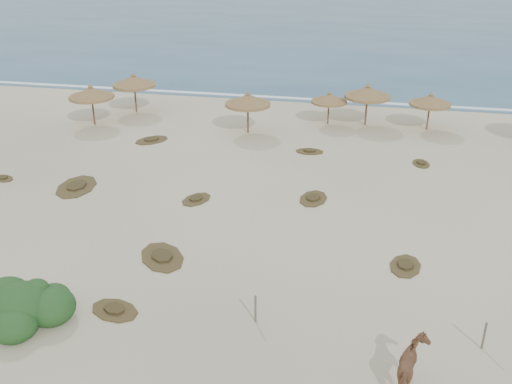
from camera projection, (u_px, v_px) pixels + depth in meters
The scene contains 23 objects.
ground at pixel (219, 266), 23.57m from camera, with size 160.00×160.00×0.00m, color beige.
ocean at pixel (342, 16), 90.20m from camera, with size 200.00×100.00×0.01m, color #254F71.
foam_line at pixel (302, 99), 46.67m from camera, with size 70.00×0.60×0.01m, color white.
palapa_0 at pixel (134, 81), 42.41m from camera, with size 3.48×3.48×3.01m.
palapa_1 at pixel (91, 93), 39.64m from camera, with size 3.73×3.73×2.94m.
palapa_2 at pixel (248, 100), 38.08m from camera, with size 3.52×3.52×2.90m.
palapa_3 at pixel (329, 99), 39.94m from camera, with size 2.73×2.73×2.39m.
palapa_4 at pixel (368, 93), 39.54m from camera, with size 4.12×4.12×3.01m.
palapa_5 at pixel (430, 101), 38.76m from camera, with size 3.32×3.32×2.64m.
horse at pixel (413, 367), 17.05m from camera, with size 0.83×1.83×1.55m, color #8F5F41.
fence_post_near at pixel (255, 309), 20.04m from camera, with size 0.08×0.08×1.09m, color #695B4E.
fence_post_far at pixel (484, 336), 18.75m from camera, with size 0.08×0.08×1.06m, color #695B4E.
bush at pixel (22, 307), 20.16m from camera, with size 3.65×3.21×1.63m.
scrub_1 at pixel (76, 186), 30.74m from camera, with size 2.43×3.35×0.16m.
scrub_2 at pixel (196, 199), 29.30m from camera, with size 1.79×2.14×0.16m.
scrub_3 at pixel (313, 198), 29.39m from camera, with size 1.69×2.29×0.16m.
scrub_4 at pixel (405, 266), 23.52m from camera, with size 1.58×2.12×0.16m.
scrub_6 at pixel (152, 140), 37.49m from camera, with size 2.63×2.73×0.16m.
scrub_7 at pixel (310, 151), 35.60m from camera, with size 1.82×1.25×0.16m.
scrub_8 at pixel (3, 178), 31.75m from camera, with size 1.56×1.28×0.16m.
scrub_9 at pixel (162, 257), 24.17m from camera, with size 2.98×3.16×0.16m.
scrub_10 at pixel (421, 163), 33.76m from camera, with size 1.19×1.63×0.16m.
scrub_11 at pixel (115, 310), 20.80m from camera, with size 2.24×1.80×0.16m.
Camera 1 is at (5.55, -19.37, 12.71)m, focal length 40.00 mm.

